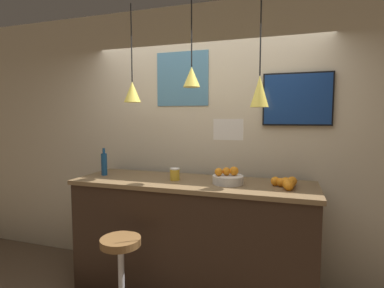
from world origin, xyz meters
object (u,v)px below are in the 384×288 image
(juice_bottle, at_px, (104,164))
(spread_jar, at_px, (175,174))
(mounted_tv, at_px, (297,99))
(fruit_bowl, at_px, (228,178))
(bar_stool, at_px, (121,273))

(juice_bottle, height_order, spread_jar, juice_bottle)
(spread_jar, height_order, mounted_tv, mounted_tv)
(juice_bottle, bearing_deg, spread_jar, -0.00)
(fruit_bowl, relative_size, spread_jar, 2.42)
(bar_stool, bearing_deg, spread_jar, 69.75)
(bar_stool, height_order, juice_bottle, juice_bottle)
(spread_jar, xyz_separation_m, mounted_tv, (1.09, 0.43, 0.71))
(bar_stool, distance_m, fruit_bowl, 1.19)
(bar_stool, xyz_separation_m, mounted_tv, (1.32, 1.04, 1.42))
(bar_stool, height_order, spread_jar, spread_jar)
(spread_jar, bearing_deg, mounted_tv, 21.23)
(fruit_bowl, relative_size, mounted_tv, 0.43)
(bar_stool, distance_m, mounted_tv, 2.20)
(mounted_tv, bearing_deg, fruit_bowl, -143.73)
(bar_stool, relative_size, juice_bottle, 2.68)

